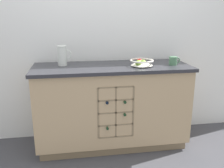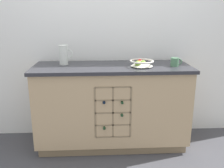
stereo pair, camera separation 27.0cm
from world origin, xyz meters
TOP-DOWN VIEW (x-y plane):
  - ground_plane at (0.00, 0.00)m, footprint 14.00×14.00m
  - back_wall at (0.00, 0.35)m, footprint 4.40×0.06m
  - kitchen_island at (-0.00, -0.00)m, footprint 1.67×0.61m
  - fruit_bowl at (0.30, -0.07)m, footprint 0.25×0.25m
  - white_pitcher at (-0.52, 0.10)m, footprint 0.15×0.10m
  - ceramic_mug at (0.66, -0.06)m, footprint 0.12×0.08m

SIDE VIEW (x-z plane):
  - ground_plane at x=0.00m, z-range 0.00..0.00m
  - kitchen_island at x=0.00m, z-range 0.01..0.93m
  - fruit_bowl at x=0.30m, z-range 0.93..1.00m
  - ceramic_mug at x=0.66m, z-range 0.92..1.01m
  - white_pitcher at x=-0.52m, z-range 0.93..1.13m
  - back_wall at x=0.00m, z-range 0.00..2.55m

